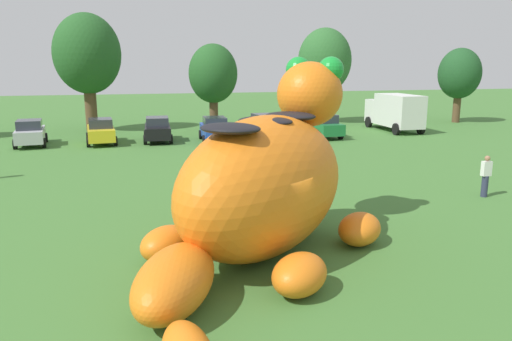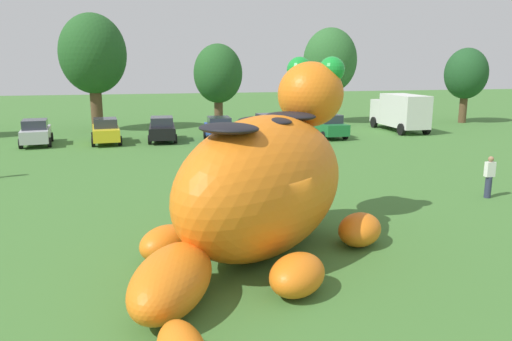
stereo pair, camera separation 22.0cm
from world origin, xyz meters
The scene contains 14 objects.
ground_plane centered at (0.00, 0.00, 0.00)m, with size 160.00×160.00×0.00m, color #427533.
giant_inflatable_creature centered at (0.38, 0.84, 2.03)m, with size 8.11×10.13×5.55m.
car_silver centered at (-9.73, 22.86, 0.86)m, with size 2.28×4.26×1.72m.
car_yellow centered at (-5.23, 22.54, 0.86)m, with size 2.20×4.23×1.72m.
car_black centered at (-1.44, 22.61, 0.86)m, with size 2.07×4.17×1.72m.
car_blue centered at (2.42, 21.63, 0.86)m, with size 2.07×4.17×1.72m.
car_orange centered at (6.34, 22.78, 0.86)m, with size 2.36×4.29×1.72m.
car_green centered at (10.49, 21.60, 0.86)m, with size 2.08×4.17×1.72m.
box_truck centered at (17.48, 23.64, 1.60)m, with size 2.44×6.44×2.95m.
tree_mid_left centered at (-6.28, 29.44, 6.03)m, with size 5.20×5.20×9.23m.
tree_centre_left centered at (3.33, 27.39, 4.52)m, with size 3.89×3.89×6.91m.
tree_centre centered at (13.92, 30.10, 5.55)m, with size 4.78×4.78×8.48m.
tree_centre_right centered at (26.13, 27.56, 4.42)m, with size 3.81×3.81×6.76m.
spectator_near_inflatable centered at (10.65, 4.41, 0.85)m, with size 0.38×0.26×1.71m.
Camera 2 is at (-2.95, -12.10, 5.31)m, focal length 34.38 mm.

